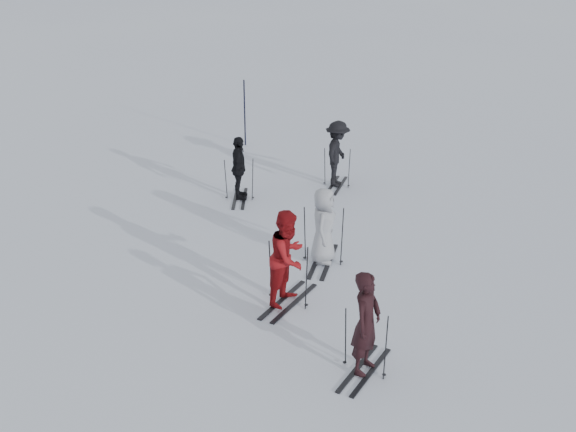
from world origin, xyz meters
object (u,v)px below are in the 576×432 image
object	(u,v)px
skier_grey	(324,227)
skier_uphill_left	(239,169)
skier_near_dark	(366,324)
skier_red	(288,258)
piste_marker	(245,113)
skier_uphill_far	(337,155)

from	to	relation	value
skier_grey	skier_uphill_left	distance (m)	4.26
skier_uphill_left	skier_near_dark	bearing A→B (deg)	-161.24
skier_red	skier_grey	xyz separation A→B (m)	(0.18, 1.92, -0.11)
skier_grey	piste_marker	bearing A→B (deg)	27.38
piste_marker	skier_uphill_far	bearing A→B (deg)	-35.95
skier_grey	piste_marker	world-z (taller)	piste_marker
skier_grey	skier_uphill_far	xyz separation A→B (m)	(-0.90, 4.69, 0.07)
skier_red	piste_marker	world-z (taller)	piste_marker
skier_grey	skier_uphill_left	world-z (taller)	skier_uphill_left
skier_near_dark	skier_grey	bearing A→B (deg)	36.60
skier_red	piste_marker	bearing A→B (deg)	37.25
skier_near_dark	skier_grey	distance (m)	4.10
skier_near_dark	piste_marker	world-z (taller)	piste_marker
skier_near_dark	skier_red	bearing A→B (deg)	58.39
skier_red	skier_uphill_left	world-z (taller)	skier_red
skier_grey	skier_uphill_far	world-z (taller)	skier_uphill_far
skier_near_dark	skier_uphill_left	world-z (taller)	skier_near_dark
skier_red	skier_uphill_far	xyz separation A→B (m)	(-0.72, 6.60, -0.04)
skier_near_dark	skier_uphill_far	xyz separation A→B (m)	(-2.64, 8.40, 0.01)
skier_grey	piste_marker	distance (m)	8.80
skier_uphill_far	piste_marker	world-z (taller)	piste_marker
skier_near_dark	skier_uphill_far	world-z (taller)	skier_uphill_far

